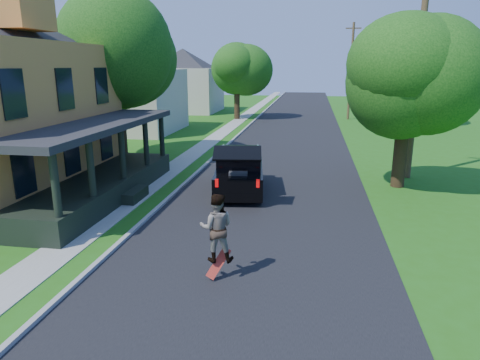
% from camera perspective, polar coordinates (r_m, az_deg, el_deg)
% --- Properties ---
extents(ground, '(140.00, 140.00, 0.00)m').
position_cam_1_polar(ground, '(11.10, 0.24, -13.44)').
color(ground, '#245E12').
rests_on(ground, ground).
extents(street, '(8.00, 120.00, 0.02)m').
position_cam_1_polar(street, '(30.14, 6.44, 4.81)').
color(street, black).
rests_on(street, ground).
extents(curb, '(0.15, 120.00, 0.12)m').
position_cam_1_polar(curb, '(30.62, -1.18, 5.06)').
color(curb, gray).
rests_on(curb, ground).
extents(sidewalk, '(1.30, 120.00, 0.03)m').
position_cam_1_polar(sidewalk, '(30.94, -4.01, 5.13)').
color(sidewalk, gray).
rests_on(sidewalk, ground).
extents(front_walk, '(6.50, 1.20, 0.03)m').
position_cam_1_polar(front_walk, '(19.87, -24.78, -1.84)').
color(front_walk, gray).
rests_on(front_walk, ground).
extents(neighbor_house_mid, '(12.78, 12.78, 8.30)m').
position_cam_1_polar(neighbor_house_mid, '(36.87, -14.96, 12.81)').
color(neighbor_house_mid, beige).
rests_on(neighbor_house_mid, ground).
extents(neighbor_house_far, '(12.78, 12.78, 8.30)m').
position_cam_1_polar(neighbor_house_far, '(51.88, -7.55, 13.67)').
color(neighbor_house_far, beige).
rests_on(neighbor_house_far, ground).
extents(black_suv, '(2.52, 5.24, 2.35)m').
position_cam_1_polar(black_suv, '(18.34, -0.06, 1.16)').
color(black_suv, black).
rests_on(black_suv, ground).
extents(skateboarder, '(0.95, 0.80, 1.77)m').
position_cam_1_polar(skateboarder, '(10.76, -3.14, -6.36)').
color(skateboarder, black).
rests_on(skateboarder, ground).
extents(skateboard, '(0.60, 0.45, 0.78)m').
position_cam_1_polar(skateboard, '(11.07, -2.87, -11.11)').
color(skateboard, '#A81C0E').
rests_on(skateboard, ground).
extents(tree_left_mid, '(6.31, 6.26, 9.07)m').
position_cam_1_polar(tree_left_mid, '(25.56, -16.28, 15.64)').
color(tree_left_mid, black).
rests_on(tree_left_mid, ground).
extents(tree_left_far, '(6.08, 5.77, 7.95)m').
position_cam_1_polar(tree_left_far, '(43.83, -0.47, 14.81)').
color(tree_left_far, black).
rests_on(tree_left_far, ground).
extents(tree_right_near, '(5.13, 4.87, 7.61)m').
position_cam_1_polar(tree_right_near, '(19.96, 21.38, 13.30)').
color(tree_right_near, black).
rests_on(tree_right_near, ground).
extents(tree_right_mid, '(6.11, 5.96, 9.24)m').
position_cam_1_polar(tree_right_mid, '(41.83, 20.67, 15.13)').
color(tree_right_mid, black).
rests_on(tree_right_mid, ground).
extents(tree_right_far, '(6.82, 6.98, 9.17)m').
position_cam_1_polar(tree_right_far, '(58.86, 18.40, 15.04)').
color(tree_right_far, black).
rests_on(tree_right_far, ground).
extents(utility_pole_near, '(1.82, 0.46, 10.46)m').
position_cam_1_polar(utility_pole_near, '(21.86, 22.74, 14.17)').
color(utility_pole_near, '#40281D').
rests_on(utility_pole_near, ground).
extents(utility_pole_far, '(1.49, 0.25, 9.34)m').
position_cam_1_polar(utility_pole_far, '(45.02, 14.56, 13.93)').
color(utility_pole_far, '#40281D').
rests_on(utility_pole_far, ground).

